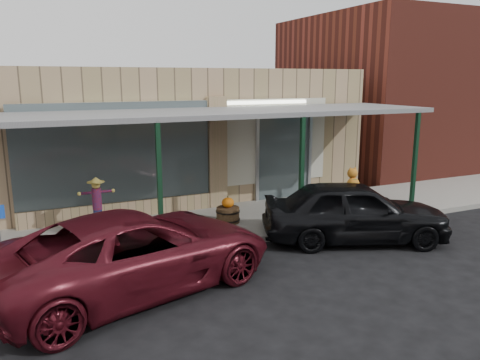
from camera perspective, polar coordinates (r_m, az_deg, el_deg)
name	(u,v)px	position (r m, az deg, el deg)	size (l,w,h in m)	color
ground	(279,279)	(9.55, 4.76, -11.89)	(120.00, 120.00, 0.00)	black
sidewalk	(214,225)	(12.58, -3.23, -5.46)	(40.00, 3.20, 0.15)	gray
storefront	(165,132)	(16.43, -9.10, 5.79)	(12.00, 6.25, 4.20)	tan
awning	(213,114)	(11.98, -3.34, 7.98)	(12.00, 3.00, 3.04)	slate
block_buildings_near	(208,82)	(17.93, -3.87, 11.80)	(61.00, 8.00, 8.00)	maroon
barrel_scarecrow	(98,216)	(11.90, -16.93, -4.19)	(0.88, 0.66, 1.45)	#4E371F
barrel_pumpkin	(228,213)	(12.45, -1.49, -4.03)	(0.63, 0.63, 0.73)	#4E371F
parked_sedan	(355,211)	(11.70, 13.80, -3.70)	(4.76, 3.29, 1.68)	black
car_maroon	(137,251)	(9.04, -12.50, -8.46)	(2.48, 5.37, 1.49)	#54101B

